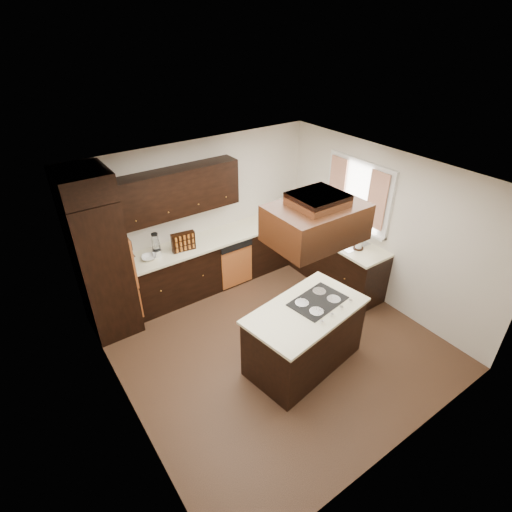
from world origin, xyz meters
name	(u,v)px	position (x,y,z in m)	size (l,w,h in m)	color
floor	(274,343)	(0.00, 0.00, -0.01)	(4.20, 4.20, 0.02)	brown
ceiling	(279,180)	(0.00, 0.00, 2.51)	(4.20, 4.20, 0.02)	white
wall_back	(199,214)	(0.00, 2.11, 1.25)	(4.20, 0.02, 2.50)	beige
wall_front	(413,374)	(0.00, -2.11, 1.25)	(4.20, 0.02, 2.50)	beige
wall_left	(116,336)	(-2.11, 0.00, 1.25)	(0.02, 4.20, 2.50)	beige
wall_right	(383,228)	(2.11, 0.00, 1.25)	(0.02, 4.20, 2.50)	beige
oven_column	(103,268)	(-1.78, 1.71, 1.06)	(0.65, 0.75, 2.12)	black
wall_oven_face	(126,257)	(-1.43, 1.71, 1.12)	(0.05, 0.62, 0.78)	#B65D2A
base_cabinets_back	(213,262)	(0.03, 1.80, 0.44)	(2.93, 0.60, 0.88)	black
base_cabinets_right	(324,254)	(1.80, 0.90, 0.44)	(0.60, 2.40, 0.88)	black
countertop_back	(212,240)	(0.03, 1.79, 0.90)	(2.93, 0.63, 0.04)	beige
countertop_right	(326,232)	(1.79, 0.90, 0.90)	(0.63, 2.40, 0.04)	beige
upper_cabinets	(177,192)	(-0.43, 1.93, 1.81)	(2.00, 0.34, 0.72)	black
dishwasher_front	(237,267)	(0.33, 1.50, 0.40)	(0.60, 0.05, 0.72)	#B65D2A
window_frame	(358,194)	(2.07, 0.55, 1.65)	(0.06, 1.32, 1.12)	silver
window_pane	(359,194)	(2.10, 0.55, 1.65)	(0.00, 1.20, 1.00)	white
curtain_left	(377,201)	(2.01, 0.13, 1.70)	(0.02, 0.34, 0.90)	beige
curtain_right	(337,184)	(2.01, 0.97, 1.70)	(0.02, 0.34, 0.90)	beige
sink_rim	(341,238)	(1.80, 0.55, 0.92)	(0.52, 0.84, 0.01)	silver
island	(304,337)	(0.10, -0.52, 0.44)	(1.53, 0.83, 0.88)	black
island_top	(306,311)	(0.10, -0.52, 0.90)	(1.58, 0.89, 0.04)	beige
cooktop	(318,301)	(0.32, -0.49, 0.93)	(0.72, 0.48, 0.01)	black
range_hood	(316,223)	(0.10, -0.55, 2.16)	(1.05, 0.72, 0.42)	black
hood_duct	(318,200)	(0.10, -0.55, 2.44)	(0.55, 0.50, 0.13)	black
blender_base	(157,253)	(-0.93, 1.80, 0.97)	(0.15, 0.15, 0.10)	silver
blender_pitcher	(156,242)	(-0.93, 1.80, 1.15)	(0.13, 0.13, 0.26)	silver
spice_rack	(183,242)	(-0.52, 1.70, 1.07)	(0.37, 0.09, 0.31)	black
mixing_bowl	(149,258)	(-1.07, 1.77, 0.95)	(0.23, 0.23, 0.06)	silver
soap_bottle	(323,224)	(1.79, 0.99, 1.00)	(0.08, 0.08, 0.17)	silver
paper_towel	(359,243)	(1.77, 0.15, 1.03)	(0.10, 0.10, 0.22)	silver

